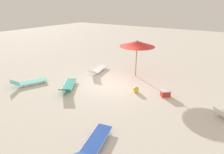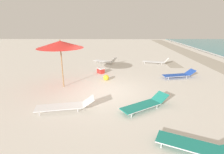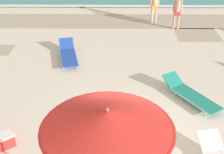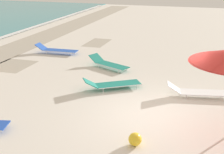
{
  "view_description": "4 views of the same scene",
  "coord_description": "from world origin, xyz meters",
  "px_view_note": "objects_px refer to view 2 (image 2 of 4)",
  "views": [
    {
      "loc": [
        -5.61,
        8.61,
        4.75
      ],
      "look_at": [
        -0.51,
        0.72,
        0.83
      ],
      "focal_mm": 28.0,
      "sensor_mm": 36.0,
      "label": 1
    },
    {
      "loc": [
        8.31,
        0.75,
        3.38
      ],
      "look_at": [
        -0.07,
        0.62,
        0.77
      ],
      "focal_mm": 28.0,
      "sensor_mm": 36.0,
      "label": 2
    },
    {
      "loc": [
        -0.59,
        -6.32,
        5.62
      ],
      "look_at": [
        -0.67,
        1.47,
        1.12
      ],
      "focal_mm": 50.0,
      "sensor_mm": 36.0,
      "label": 3
    },
    {
      "loc": [
        -8.81,
        -1.32,
        4.38
      ],
      "look_at": [
        0.18,
        1.5,
        1.08
      ],
      "focal_mm": 50.0,
      "sensor_mm": 36.0,
      "label": 4
    }
  ],
  "objects_px": {
    "beach_umbrella": "(60,45)",
    "sun_lounger_mid_beach_solo": "(196,145)",
    "sun_lounger_under_umbrella": "(145,104)",
    "sun_lounger_near_water_left": "(65,106)",
    "beach_ball": "(106,78)",
    "sun_lounger_near_water_right": "(179,75)",
    "sun_lounger_beside_umbrella": "(105,61)",
    "cooler_box": "(101,71)",
    "sun_lounger_mid_beach_pair_a": "(156,61)"
  },
  "relations": [
    {
      "from": "sun_lounger_near_water_left",
      "to": "sun_lounger_mid_beach_pair_a",
      "type": "xyz_separation_m",
      "value": [
        -8.39,
        5.51,
        0.02
      ]
    },
    {
      "from": "cooler_box",
      "to": "sun_lounger_mid_beach_pair_a",
      "type": "bearing_deg",
      "value": 85.88
    },
    {
      "from": "sun_lounger_near_water_left",
      "to": "sun_lounger_mid_beach_solo",
      "type": "relative_size",
      "value": 1.12
    },
    {
      "from": "sun_lounger_near_water_left",
      "to": "beach_ball",
      "type": "distance_m",
      "value": 4.12
    },
    {
      "from": "sun_lounger_under_umbrella",
      "to": "sun_lounger_near_water_left",
      "type": "bearing_deg",
      "value": -119.98
    },
    {
      "from": "sun_lounger_near_water_left",
      "to": "sun_lounger_mid_beach_pair_a",
      "type": "relative_size",
      "value": 1.08
    },
    {
      "from": "sun_lounger_near_water_right",
      "to": "sun_lounger_mid_beach_pair_a",
      "type": "xyz_separation_m",
      "value": [
        -3.94,
        -0.58,
        0.01
      ]
    },
    {
      "from": "sun_lounger_mid_beach_pair_a",
      "to": "cooler_box",
      "type": "relative_size",
      "value": 3.64
    },
    {
      "from": "sun_lounger_under_umbrella",
      "to": "sun_lounger_mid_beach_solo",
      "type": "height_order",
      "value": "sun_lounger_mid_beach_solo"
    },
    {
      "from": "beach_umbrella",
      "to": "sun_lounger_near_water_left",
      "type": "distance_m",
      "value": 3.54
    },
    {
      "from": "beach_umbrella",
      "to": "sun_lounger_mid_beach_solo",
      "type": "relative_size",
      "value": 1.19
    },
    {
      "from": "sun_lounger_near_water_right",
      "to": "beach_ball",
      "type": "bearing_deg",
      "value": -95.17
    },
    {
      "from": "beach_umbrella",
      "to": "sun_lounger_mid_beach_solo",
      "type": "bearing_deg",
      "value": 44.97
    },
    {
      "from": "sun_lounger_near_water_left",
      "to": "beach_ball",
      "type": "xyz_separation_m",
      "value": [
        -3.85,
        1.45,
        -0.03
      ]
    },
    {
      "from": "beach_umbrella",
      "to": "sun_lounger_near_water_left",
      "type": "relative_size",
      "value": 1.07
    },
    {
      "from": "sun_lounger_mid_beach_solo",
      "to": "sun_lounger_mid_beach_pair_a",
      "type": "xyz_separation_m",
      "value": [
        -10.7,
        1.33,
        0.01
      ]
    },
    {
      "from": "beach_ball",
      "to": "sun_lounger_mid_beach_pair_a",
      "type": "bearing_deg",
      "value": 138.22
    },
    {
      "from": "sun_lounger_near_water_left",
      "to": "sun_lounger_near_water_right",
      "type": "height_order",
      "value": "sun_lounger_near_water_right"
    },
    {
      "from": "beach_umbrella",
      "to": "cooler_box",
      "type": "distance_m",
      "value": 3.91
    },
    {
      "from": "sun_lounger_mid_beach_solo",
      "to": "sun_lounger_mid_beach_pair_a",
      "type": "bearing_deg",
      "value": -162.12
    },
    {
      "from": "sun_lounger_beside_umbrella",
      "to": "sun_lounger_near_water_right",
      "type": "bearing_deg",
      "value": 82.25
    },
    {
      "from": "beach_umbrella",
      "to": "sun_lounger_mid_beach_pair_a",
      "type": "bearing_deg",
      "value": 131.78
    },
    {
      "from": "sun_lounger_under_umbrella",
      "to": "sun_lounger_mid_beach_pair_a",
      "type": "distance_m",
      "value": 8.53
    },
    {
      "from": "sun_lounger_near_water_left",
      "to": "sun_lounger_mid_beach_solo",
      "type": "distance_m",
      "value": 4.78
    },
    {
      "from": "beach_umbrella",
      "to": "sun_lounger_under_umbrella",
      "type": "relative_size",
      "value": 1.19
    },
    {
      "from": "beach_umbrella",
      "to": "beach_ball",
      "type": "height_order",
      "value": "beach_umbrella"
    },
    {
      "from": "sun_lounger_near_water_left",
      "to": "cooler_box",
      "type": "height_order",
      "value": "sun_lounger_near_water_left"
    },
    {
      "from": "cooler_box",
      "to": "sun_lounger_mid_beach_solo",
      "type": "bearing_deg",
      "value": -15.05
    },
    {
      "from": "cooler_box",
      "to": "sun_lounger_beside_umbrella",
      "type": "bearing_deg",
      "value": 139.66
    },
    {
      "from": "sun_lounger_under_umbrella",
      "to": "sun_lounger_mid_beach_pair_a",
      "type": "xyz_separation_m",
      "value": [
        -8.22,
        2.29,
        0.02
      ]
    },
    {
      "from": "beach_umbrella",
      "to": "sun_lounger_near_water_left",
      "type": "bearing_deg",
      "value": 17.23
    },
    {
      "from": "sun_lounger_under_umbrella",
      "to": "sun_lounger_near_water_left",
      "type": "height_order",
      "value": "sun_lounger_near_water_left"
    },
    {
      "from": "sun_lounger_beside_umbrella",
      "to": "sun_lounger_mid_beach_pair_a",
      "type": "relative_size",
      "value": 0.98
    },
    {
      "from": "sun_lounger_mid_beach_pair_a",
      "to": "beach_ball",
      "type": "relative_size",
      "value": 6.29
    },
    {
      "from": "sun_lounger_near_water_left",
      "to": "sun_lounger_mid_beach_pair_a",
      "type": "distance_m",
      "value": 10.04
    },
    {
      "from": "beach_ball",
      "to": "sun_lounger_near_water_right",
      "type": "bearing_deg",
      "value": 97.32
    },
    {
      "from": "beach_umbrella",
      "to": "sun_lounger_beside_umbrella",
      "type": "xyz_separation_m",
      "value": [
        -5.83,
        2.01,
        -2.09
      ]
    },
    {
      "from": "sun_lounger_near_water_right",
      "to": "cooler_box",
      "type": "relative_size",
      "value": 3.51
    },
    {
      "from": "sun_lounger_beside_umbrella",
      "to": "sun_lounger_mid_beach_solo",
      "type": "height_order",
      "value": "sun_lounger_beside_umbrella"
    },
    {
      "from": "beach_umbrella",
      "to": "sun_lounger_near_water_right",
      "type": "xyz_separation_m",
      "value": [
        -1.73,
        6.93,
        -2.1
      ]
    },
    {
      "from": "sun_lounger_mid_beach_solo",
      "to": "cooler_box",
      "type": "xyz_separation_m",
      "value": [
        -7.75,
        -3.18,
        -0.02
      ]
    },
    {
      "from": "sun_lounger_under_umbrella",
      "to": "cooler_box",
      "type": "bearing_deg",
      "value": 169.7
    },
    {
      "from": "cooler_box",
      "to": "sun_lounger_near_water_right",
      "type": "bearing_deg",
      "value": 41.62
    },
    {
      "from": "sun_lounger_under_umbrella",
      "to": "sun_lounger_beside_umbrella",
      "type": "bearing_deg",
      "value": 160.66
    },
    {
      "from": "beach_umbrella",
      "to": "cooler_box",
      "type": "bearing_deg",
      "value": 145.89
    },
    {
      "from": "sun_lounger_mid_beach_pair_a",
      "to": "sun_lounger_beside_umbrella",
      "type": "bearing_deg",
      "value": -74.75
    },
    {
      "from": "sun_lounger_near_water_right",
      "to": "cooler_box",
      "type": "distance_m",
      "value": 5.18
    },
    {
      "from": "sun_lounger_near_water_right",
      "to": "sun_lounger_near_water_left",
      "type": "bearing_deg",
      "value": -66.34
    },
    {
      "from": "sun_lounger_mid_beach_pair_a",
      "to": "beach_ball",
      "type": "xyz_separation_m",
      "value": [
        4.54,
        -4.06,
        -0.04
      ]
    },
    {
      "from": "beach_ball",
      "to": "cooler_box",
      "type": "xyz_separation_m",
      "value": [
        -1.59,
        -0.45,
        0.01
      ]
    }
  ]
}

